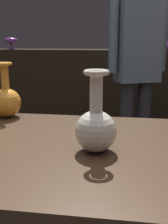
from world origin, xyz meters
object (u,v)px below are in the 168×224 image
Objects in this scene: shelf_vase_right at (168,45)px; shelf_vase_far_left at (11,41)px; vase_tall_behind at (6,100)px; shelf_vase_center at (114,39)px; vase_centerpiece at (96,126)px; visitor_center_back at (138,63)px.

shelf_vase_right is 1.56m from shelf_vase_far_left.
vase_tall_behind is 2.03m from shelf_vase_far_left.
shelf_vase_far_left is 1.05m from shelf_vase_center.
vase_centerpiece is 1.56× the size of shelf_vase_right.
shelf_vase_right is at bearing -139.86° from visitor_center_back.
shelf_vase_right is at bearing 0.12° from shelf_vase_far_left.
shelf_vase_far_left is (-1.11, 2.17, 0.21)m from vase_centerpiece.
shelf_vase_center is (-0.07, 2.30, 0.22)m from vase_centerpiece.
vase_centerpiece is 2.23m from shelf_vase_right.
shelf_vase_far_left is at bearing 111.51° from vase_tall_behind.
vase_centerpiece is at bearing -38.67° from vase_tall_behind.
visitor_center_back reaches higher than shelf_vase_right.
vase_tall_behind is 1.35m from visitor_center_back.
visitor_center_back is at bearing -26.65° from shelf_vase_far_left.
vase_tall_behind is 2.05m from shelf_vase_center.
visitor_center_back is at bearing -74.16° from shelf_vase_center.
shelf_vase_far_left is at bearing -172.56° from shelf_vase_center.
vase_centerpiece is 0.47m from vase_tall_behind.
shelf_vase_right is 1.02× the size of shelf_vase_far_left.
shelf_vase_far_left is 0.08× the size of visitor_center_back.
vase_centerpiece is at bearing 59.97° from visitor_center_back.
shelf_vase_far_left is at bearing -51.04° from visitor_center_back.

